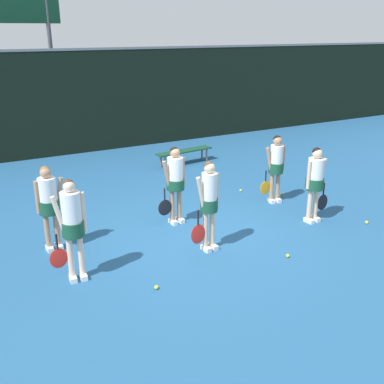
# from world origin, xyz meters

# --- Properties ---
(ground_plane) EXTENTS (140.00, 140.00, 0.00)m
(ground_plane) POSITION_xyz_m (0.00, 0.00, 0.00)
(ground_plane) COLOR #235684
(fence_windscreen) EXTENTS (60.00, 0.08, 3.44)m
(fence_windscreen) POSITION_xyz_m (0.00, 7.55, 1.73)
(fence_windscreen) COLOR black
(fence_windscreen) RESTS_ON ground_plane
(bench_courtside) EXTENTS (1.95, 0.58, 0.43)m
(bench_courtside) POSITION_xyz_m (2.21, 4.68, 0.38)
(bench_courtside) COLOR #19472D
(bench_courtside) RESTS_ON ground_plane
(player_0) EXTENTS (0.65, 0.36, 1.78)m
(player_0) POSITION_xyz_m (-2.63, -0.60, 1.05)
(player_0) COLOR beige
(player_0) RESTS_ON ground_plane
(player_1) EXTENTS (0.62, 0.33, 1.75)m
(player_1) POSITION_xyz_m (-0.12, -0.73, 1.02)
(player_1) COLOR beige
(player_1) RESTS_ON ground_plane
(player_2) EXTENTS (0.68, 0.39, 1.67)m
(player_2) POSITION_xyz_m (2.57, -0.67, 0.99)
(player_2) COLOR beige
(player_2) RESTS_ON ground_plane
(player_3) EXTENTS (0.67, 0.38, 1.66)m
(player_3) POSITION_xyz_m (-2.72, 0.71, 0.98)
(player_3) COLOR tan
(player_3) RESTS_ON ground_plane
(player_4) EXTENTS (0.67, 0.39, 1.70)m
(player_4) POSITION_xyz_m (-0.10, 0.70, 1.01)
(player_4) COLOR tan
(player_4) RESTS_ON ground_plane
(player_5) EXTENTS (0.64, 0.36, 1.66)m
(player_5) POSITION_xyz_m (2.59, 0.68, 0.98)
(player_5) COLOR tan
(player_5) RESTS_ON ground_plane
(tennis_ball_0) EXTENTS (0.07, 0.07, 0.07)m
(tennis_ball_0) POSITION_xyz_m (3.53, -1.37, 0.04)
(tennis_ball_0) COLOR #CCE033
(tennis_ball_0) RESTS_ON ground_plane
(tennis_ball_1) EXTENTS (0.07, 0.07, 0.07)m
(tennis_ball_1) POSITION_xyz_m (3.09, 0.97, 0.03)
(tennis_ball_1) COLOR #CCE033
(tennis_ball_1) RESTS_ON ground_plane
(tennis_ball_2) EXTENTS (0.07, 0.07, 0.07)m
(tennis_ball_2) POSITION_xyz_m (1.01, -1.73, 0.03)
(tennis_ball_2) COLOR #CCE033
(tennis_ball_2) RESTS_ON ground_plane
(tennis_ball_3) EXTENTS (0.07, 0.07, 0.07)m
(tennis_ball_3) POSITION_xyz_m (2.29, 1.66, 0.03)
(tennis_ball_3) COLOR #CCE033
(tennis_ball_3) RESTS_ON ground_plane
(tennis_ball_4) EXTENTS (0.07, 0.07, 0.07)m
(tennis_ball_4) POSITION_xyz_m (-1.58, -1.55, 0.03)
(tennis_ball_4) COLOR #CCE033
(tennis_ball_4) RESTS_ON ground_plane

